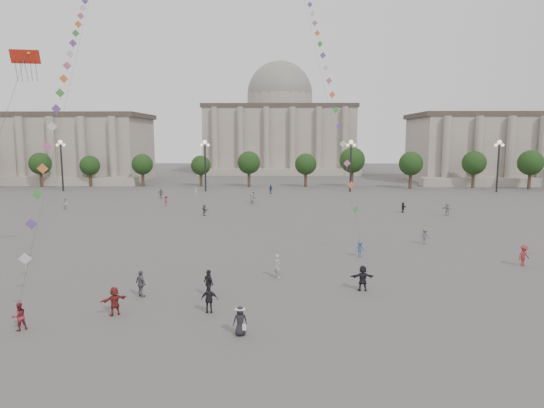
{
  "coord_description": "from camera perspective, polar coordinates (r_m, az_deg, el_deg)",
  "views": [
    {
      "loc": [
        1.08,
        -29.92,
        11.23
      ],
      "look_at": [
        0.13,
        12.0,
        5.42
      ],
      "focal_mm": 32.0,
      "sensor_mm": 36.0,
      "label": 1
    }
  ],
  "objects": [
    {
      "name": "tourist_2",
      "position": [
        32.85,
        -18.04,
        -10.8
      ],
      "size": [
        1.68,
        1.5,
        1.85
      ],
      "primitive_type": "imported",
      "rotation": [
        0.0,
        0.0,
        3.82
      ],
      "color": "maroon",
      "rests_on": "ground"
    },
    {
      "name": "person_crowd_12",
      "position": [
        70.33,
        -7.95,
        -0.72
      ],
      "size": [
        1.37,
        1.39,
        1.6
      ],
      "primitive_type": "imported",
      "rotation": [
        0.0,
        0.0,
        2.34
      ],
      "color": "#5A595D",
      "rests_on": "ground"
    },
    {
      "name": "kite_flyer_1",
      "position": [
        46.69,
        10.31,
        -5.21
      ],
      "size": [
        1.1,
        0.84,
        1.51
      ],
      "primitive_type": "imported",
      "rotation": [
        0.0,
        0.0,
        0.32
      ],
      "color": "#38547E",
      "rests_on": "ground"
    },
    {
      "name": "tourist_1",
      "position": [
        35.04,
        -7.45,
        -9.21
      ],
      "size": [
        1.1,
        1.17,
        1.94
      ],
      "primitive_type": "imported",
      "rotation": [
        0.0,
        0.0,
        2.28
      ],
      "color": "black",
      "rests_on": "ground"
    },
    {
      "name": "kite_train_west",
      "position": [
        58.76,
        -21.82,
        18.42
      ],
      "size": [
        12.92,
        49.72,
        65.08
      ],
      "color": "#3F3F3F",
      "rests_on": "ground"
    },
    {
      "name": "kite_train_mid",
      "position": [
        70.69,
        4.61,
        21.27
      ],
      "size": [
        7.4,
        44.6,
        66.22
      ],
      "color": "#3F3F3F",
      "rests_on": "ground"
    },
    {
      "name": "tourist_3",
      "position": [
        35.86,
        -15.16,
        -9.04
      ],
      "size": [
        1.15,
        1.09,
        1.91
      ],
      "primitive_type": "imported",
      "rotation": [
        0.0,
        0.0,
        2.43
      ],
      "color": "#5D5D61",
      "rests_on": "ground"
    },
    {
      "name": "person_crowd_1",
      "position": [
        82.34,
        -23.1,
        0.06
      ],
      "size": [
        1.13,
        1.15,
        1.86
      ],
      "primitive_type": "imported",
      "rotation": [
        0.0,
        0.0,
        2.3
      ],
      "color": "#B7B8B3",
      "rests_on": "ground"
    },
    {
      "name": "lamp_post_mid_east",
      "position": [
        100.96,
        9.26,
        5.58
      ],
      "size": [
        2.0,
        0.9,
        10.65
      ],
      "color": "#262628",
      "rests_on": "ground"
    },
    {
      "name": "person_crowd_17",
      "position": [
        81.55,
        -12.34,
        0.38
      ],
      "size": [
        1.01,
        1.25,
        1.69
      ],
      "primitive_type": "imported",
      "rotation": [
        0.0,
        0.0,
        1.98
      ],
      "color": "maroon",
      "rests_on": "ground"
    },
    {
      "name": "tourist_4",
      "position": [
        31.88,
        -7.39,
        -11.05
      ],
      "size": [
        1.11,
        0.55,
        1.84
      ],
      "primitive_type": "imported",
      "rotation": [
        0.0,
        0.0,
        3.23
      ],
      "color": "black",
      "rests_on": "ground"
    },
    {
      "name": "tree_row",
      "position": [
        108.09,
        0.72,
        4.78
      ],
      "size": [
        137.12,
        5.12,
        8.0
      ],
      "color": "#372B1B",
      "rests_on": "ground"
    },
    {
      "name": "person_crowd_4",
      "position": [
        81.4,
        -2.37,
        0.63
      ],
      "size": [
        1.87,
        1.3,
        1.94
      ],
      "primitive_type": "imported",
      "rotation": [
        0.0,
        0.0,
        3.59
      ],
      "color": "beige",
      "rests_on": "ground"
    },
    {
      "name": "person_crowd_3",
      "position": [
        36.59,
        10.62,
        -8.56
      ],
      "size": [
        1.81,
        0.68,
        1.91
      ],
      "primitive_type": "imported",
      "rotation": [
        0.0,
        0.0,
        3.21
      ],
      "color": "black",
      "rests_on": "ground"
    },
    {
      "name": "lamp_post_far_east",
      "position": [
        109.22,
        25.11,
        5.11
      ],
      "size": [
        2.0,
        0.9,
        10.65
      ],
      "color": "#262628",
      "rests_on": "ground"
    },
    {
      "name": "person_crowd_9",
      "position": [
        75.09,
        15.16,
        -0.39
      ],
      "size": [
        1.23,
        1.44,
        1.56
      ],
      "primitive_type": "imported",
      "rotation": [
        0.0,
        0.0,
        0.94
      ],
      "color": "black",
      "rests_on": "ground"
    },
    {
      "name": "person_crowd_0",
      "position": [
        96.48,
        -0.16,
        1.75
      ],
      "size": [
        1.12,
        1.05,
        1.85
      ],
      "primitive_type": "imported",
      "rotation": [
        0.0,
        0.0,
        0.7
      ],
      "color": "navy",
      "rests_on": "ground"
    },
    {
      "name": "person_crowd_7",
      "position": [
        74.11,
        19.94,
        -0.57
      ],
      "size": [
        1.63,
        1.64,
        1.89
      ],
      "primitive_type": "imported",
      "rotation": [
        0.0,
        0.0,
        2.35
      ],
      "color": "#AEAFAA",
      "rests_on": "ground"
    },
    {
      "name": "person_crowd_10",
      "position": [
        93.79,
        -8.93,
        1.39
      ],
      "size": [
        0.41,
        0.6,
        1.58
      ],
      "primitive_type": "imported",
      "rotation": [
        0.0,
        0.0,
        1.63
      ],
      "color": "silver",
      "rests_on": "ground"
    },
    {
      "name": "person_crowd_13",
      "position": [
        39.22,
        0.64,
        -7.29
      ],
      "size": [
        0.76,
        0.84,
        1.93
      ],
      "primitive_type": "imported",
      "rotation": [
        0.0,
        0.0,
        2.13
      ],
      "color": "#AFAEAA",
      "rests_on": "ground"
    },
    {
      "name": "lamp_post_far_west",
      "position": [
        110.1,
        -23.55,
        5.21
      ],
      "size": [
        2.0,
        0.9,
        10.65
      ],
      "color": "#262628",
      "rests_on": "ground"
    },
    {
      "name": "person_crowd_18",
      "position": [
        83.48,
        -2.21,
        0.78
      ],
      "size": [
        1.03,
        1.12,
        1.84
      ],
      "primitive_type": "imported",
      "rotation": [
        0.0,
        0.0,
        1.09
      ],
      "color": "navy",
      "rests_on": "ground"
    },
    {
      "name": "ground",
      "position": [
        31.98,
        -0.74,
        -12.67
      ],
      "size": [
        360.0,
        360.0,
        0.0
      ],
      "primitive_type": "plane",
      "color": "#504D4B",
      "rests_on": "ground"
    },
    {
      "name": "dragon_kite",
      "position": [
        44.04,
        -27.06,
        14.1
      ],
      "size": [
        2.26,
        7.82,
        21.7
      ],
      "color": "red",
      "rests_on": "ground"
    },
    {
      "name": "lamp_post_mid_west",
      "position": [
        101.28,
        -7.88,
        5.61
      ],
      "size": [
        2.0,
        0.9,
        10.65
      ],
      "color": "#262628",
      "rests_on": "ground"
    },
    {
      "name": "kite_flyer_0",
      "position": [
        32.58,
        -27.6,
        -11.64
      ],
      "size": [
        1.02,
        1.03,
        1.67
      ],
      "primitive_type": "imported",
      "rotation": [
        0.0,
        0.0,
        3.94
      ],
      "color": "maroon",
      "rests_on": "ground"
    },
    {
      "name": "person_crowd_16",
      "position": [
        91.01,
        -12.96,
        1.18
      ],
      "size": [
        1.19,
        0.81,
        1.87
      ],
      "primitive_type": "imported",
      "rotation": [
        0.0,
        0.0,
        0.36
      ],
      "color": "#5F5E63",
      "rests_on": "ground"
    },
    {
      "name": "hat_person",
      "position": [
        28.37,
        -3.77,
        -13.51
      ],
      "size": [
        0.95,
        0.75,
        1.7
      ],
      "color": "black",
      "rests_on": "ground"
    },
    {
      "name": "person_crowd_8",
      "position": [
        47.97,
        27.52,
        -5.41
      ],
      "size": [
        1.4,
        1.18,
        1.88
      ],
      "primitive_type": "imported",
      "rotation": [
        0.0,
        0.0,
        0.47
      ],
      "color": "maroon",
      "rests_on": "ground"
    },
    {
      "name": "hall_central",
      "position": [
        159.18,
        0.91,
        8.96
      ],
      "size": [
        48.3,
        34.3,
        35.5
      ],
      "color": "gray",
      "rests_on": "ground"
    },
    {
      "name": "person_crowd_6",
      "position": [
        53.7,
        17.52,
        -3.63
      ],
      "size": [
        1.19,
        0.8,
        1.71
      ],
      "primitive_type": "imported",
      "rotation": [
        0.0,
        0.0,
        0.16
      ],
      "color": "#5C5C60",
      "rests_on": "ground"
    }
  ]
}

